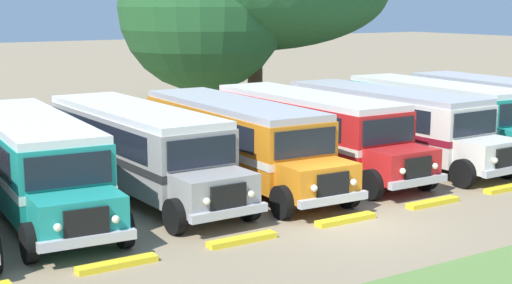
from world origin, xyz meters
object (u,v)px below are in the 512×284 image
Objects in this scene: parked_bus_slot_5 at (311,127)px; parked_bus_slot_8 at (502,107)px; parked_bus_slot_7 at (440,112)px; parked_bus_slot_2 at (32,158)px; parked_bus_slot_6 at (388,121)px; parked_bus_slot_3 at (138,145)px; parked_bus_slot_4 at (236,137)px.

parked_bus_slot_5 is 0.99× the size of parked_bus_slot_8.
parked_bus_slot_5 is 7.20m from parked_bus_slot_7.
parked_bus_slot_6 is at bearing 92.76° from parked_bus_slot_2.
parked_bus_slot_8 is at bearing 88.08° from parked_bus_slot_3.
parked_bus_slot_6 is 1.00× the size of parked_bus_slot_8.
parked_bus_slot_3 is (3.58, 0.27, 0.00)m from parked_bus_slot_2.
parked_bus_slot_3 is at bearing -87.73° from parked_bus_slot_8.
parked_bus_slot_5 is 10.65m from parked_bus_slot_8.
parked_bus_slot_4 is 7.04m from parked_bus_slot_6.
parked_bus_slot_5 is at bearing 88.08° from parked_bus_slot_3.
parked_bus_slot_2 is 21.27m from parked_bus_slot_8.
parked_bus_slot_2 is 1.00× the size of parked_bus_slot_7.
parked_bus_slot_8 is at bearing 85.39° from parked_bus_slot_7.
parked_bus_slot_3 and parked_bus_slot_7 have the same top height.
parked_bus_slot_3 is at bearing -90.66° from parked_bus_slot_5.
parked_bus_slot_4 and parked_bus_slot_7 have the same top height.
parked_bus_slot_8 is (10.65, -0.16, 0.00)m from parked_bus_slot_5.
parked_bus_slot_2 is 17.82m from parked_bus_slot_7.
parked_bus_slot_8 is (7.12, 0.26, 0.00)m from parked_bus_slot_6.
parked_bus_slot_3 is 1.00× the size of parked_bus_slot_8.
parked_bus_slot_5 is (3.51, 0.30, 0.00)m from parked_bus_slot_4.
parked_bus_slot_6 is at bearing 83.36° from parked_bus_slot_5.
parked_bus_slot_5 is at bearing 94.69° from parked_bus_slot_2.
parked_bus_slot_7 is at bearing 95.26° from parked_bus_slot_2.
parked_bus_slot_8 is at bearing 90.30° from parked_bus_slot_6.
parked_bus_slot_2 is 7.12m from parked_bus_slot_4.
parked_bus_slot_2 and parked_bus_slot_3 have the same top height.
parked_bus_slot_5 is 1.00× the size of parked_bus_slot_7.
parked_bus_slot_2 is at bearing -88.92° from parked_bus_slot_5.
parked_bus_slot_8 is (14.16, 0.14, 0.00)m from parked_bus_slot_4.
parked_bus_slot_5 is (10.62, 0.16, 0.00)m from parked_bus_slot_2.
parked_bus_slot_4 is (3.53, -0.41, 0.00)m from parked_bus_slot_3.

